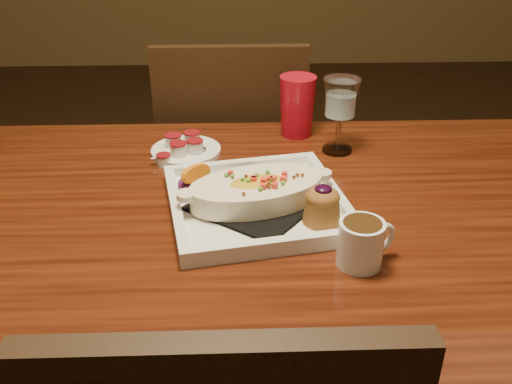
{
  "coord_description": "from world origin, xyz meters",
  "views": [
    {
      "loc": [
        0.02,
        -0.89,
        1.3
      ],
      "look_at": [
        0.05,
        0.05,
        0.77
      ],
      "focal_mm": 40.0,
      "sensor_mm": 36.0,
      "label": 1
    }
  ],
  "objects_px": {
    "table": "(231,259)",
    "chair_far": "(233,175)",
    "coffee_mug": "(362,241)",
    "plate": "(260,197)",
    "saucer": "(185,148)",
    "goblet": "(341,102)",
    "red_tumbler": "(297,106)"
  },
  "relations": [
    {
      "from": "table",
      "to": "plate",
      "type": "distance_m",
      "value": 0.14
    },
    {
      "from": "chair_far",
      "to": "plate",
      "type": "distance_m",
      "value": 0.67
    },
    {
      "from": "plate",
      "to": "saucer",
      "type": "bearing_deg",
      "value": 111.62
    },
    {
      "from": "table",
      "to": "saucer",
      "type": "xyz_separation_m",
      "value": [
        -0.1,
        0.27,
        0.11
      ]
    },
    {
      "from": "plate",
      "to": "red_tumbler",
      "type": "relative_size",
      "value": 2.58
    },
    {
      "from": "coffee_mug",
      "to": "goblet",
      "type": "distance_m",
      "value": 0.43
    },
    {
      "from": "table",
      "to": "coffee_mug",
      "type": "bearing_deg",
      "value": -35.85
    },
    {
      "from": "coffee_mug",
      "to": "red_tumbler",
      "type": "xyz_separation_m",
      "value": [
        -0.05,
        0.53,
        0.03
      ]
    },
    {
      "from": "chair_far",
      "to": "coffee_mug",
      "type": "distance_m",
      "value": 0.86
    },
    {
      "from": "goblet",
      "to": "red_tumbler",
      "type": "relative_size",
      "value": 1.18
    },
    {
      "from": "coffee_mug",
      "to": "saucer",
      "type": "distance_m",
      "value": 0.53
    },
    {
      "from": "plate",
      "to": "goblet",
      "type": "height_order",
      "value": "goblet"
    },
    {
      "from": "chair_far",
      "to": "red_tumbler",
      "type": "xyz_separation_m",
      "value": [
        0.16,
        -0.26,
        0.31
      ]
    },
    {
      "from": "table",
      "to": "plate",
      "type": "height_order",
      "value": "plate"
    },
    {
      "from": "chair_far",
      "to": "plate",
      "type": "relative_size",
      "value": 2.51
    },
    {
      "from": "saucer",
      "to": "coffee_mug",
      "type": "bearing_deg",
      "value": -53.59
    },
    {
      "from": "chair_far",
      "to": "red_tumbler",
      "type": "height_order",
      "value": "chair_far"
    },
    {
      "from": "chair_far",
      "to": "table",
      "type": "bearing_deg",
      "value": 90.0
    },
    {
      "from": "table",
      "to": "saucer",
      "type": "relative_size",
      "value": 9.61
    },
    {
      "from": "goblet",
      "to": "saucer",
      "type": "bearing_deg",
      "value": -179.51
    },
    {
      "from": "chair_far",
      "to": "saucer",
      "type": "height_order",
      "value": "chair_far"
    },
    {
      "from": "table",
      "to": "saucer",
      "type": "height_order",
      "value": "saucer"
    },
    {
      "from": "plate",
      "to": "red_tumbler",
      "type": "bearing_deg",
      "value": 63.46
    },
    {
      "from": "red_tumbler",
      "to": "goblet",
      "type": "bearing_deg",
      "value": -49.99
    },
    {
      "from": "chair_far",
      "to": "coffee_mug",
      "type": "relative_size",
      "value": 9.29
    },
    {
      "from": "chair_far",
      "to": "coffee_mug",
      "type": "xyz_separation_m",
      "value": [
        0.21,
        -0.78,
        0.28
      ]
    },
    {
      "from": "table",
      "to": "goblet",
      "type": "xyz_separation_m",
      "value": [
        0.24,
        0.27,
        0.21
      ]
    },
    {
      "from": "plate",
      "to": "saucer",
      "type": "height_order",
      "value": "plate"
    },
    {
      "from": "table",
      "to": "chair_far",
      "type": "bearing_deg",
      "value": 90.0
    },
    {
      "from": "coffee_mug",
      "to": "goblet",
      "type": "bearing_deg",
      "value": 62.47
    },
    {
      "from": "plate",
      "to": "goblet",
      "type": "xyz_separation_m",
      "value": [
        0.19,
        0.26,
        0.09
      ]
    },
    {
      "from": "chair_far",
      "to": "coffee_mug",
      "type": "bearing_deg",
      "value": 105.1
    }
  ]
}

